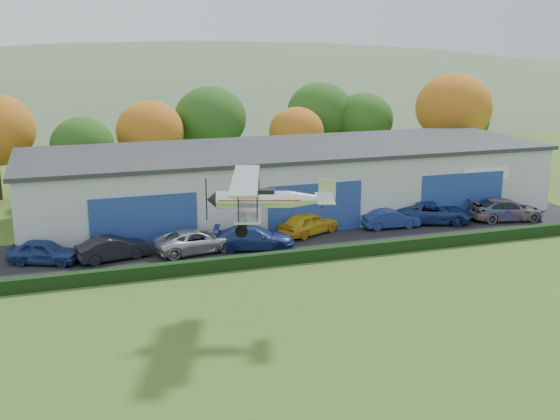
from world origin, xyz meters
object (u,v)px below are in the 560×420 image
object	(u,v)px
car_6	(432,212)
car_2	(196,241)
car_3	(254,238)
biplane	(265,198)
car_0	(44,252)
car_4	(309,223)
hangar	(288,180)
car_5	(391,219)
car_7	(506,210)
car_1	(113,248)

from	to	relation	value
car_6	car_2	bearing A→B (deg)	114.78
car_3	biplane	distance (m)	12.05
biplane	car_0	bearing A→B (deg)	149.53
car_2	car_6	world-z (taller)	car_6
car_0	car_4	world-z (taller)	car_4
car_4	biplane	bearing A→B (deg)	126.22
car_2	car_3	world-z (taller)	car_3
hangar	car_5	distance (m)	8.94
car_4	biplane	distance (m)	15.41
car_3	car_7	size ratio (longest dim) A/B	0.95
car_5	car_1	bearing A→B (deg)	97.32
car_0	car_5	world-z (taller)	car_0
car_3	car_7	distance (m)	20.24
car_5	biplane	bearing A→B (deg)	136.72
car_2	car_1	bearing A→B (deg)	80.66
car_4	car_7	xyz separation A→B (m)	(15.61, -1.13, 0.01)
car_0	car_7	size ratio (longest dim) A/B	0.79
car_5	car_7	world-z (taller)	car_7
car_3	car_6	xyz separation A→B (m)	(14.43, 2.07, 0.04)
car_3	car_4	distance (m)	5.06
car_3	biplane	world-z (taller)	biplane
car_0	car_3	size ratio (longest dim) A/B	0.83
car_1	car_3	size ratio (longest dim) A/B	0.85
car_2	car_6	distance (m)	18.24
car_7	car_2	bearing A→B (deg)	100.99
hangar	car_4	xyz separation A→B (m)	(-0.60, -6.33, -1.81)
car_2	car_5	size ratio (longest dim) A/B	1.29
car_1	car_5	bearing A→B (deg)	-98.74
car_5	car_6	bearing A→B (deg)	-81.23
hangar	car_7	distance (m)	16.86
car_5	car_0	bearing A→B (deg)	95.32
hangar	car_3	distance (m)	10.06
car_2	biplane	xyz separation A→B (m)	(1.26, -11.12, 5.28)
car_7	car_1	bearing A→B (deg)	100.72
car_0	car_7	bearing A→B (deg)	-66.71
car_4	car_7	distance (m)	15.65
car_2	car_7	bearing A→B (deg)	-97.81
car_2	car_5	bearing A→B (deg)	-94.04
car_0	car_7	distance (m)	33.33
car_1	car_7	world-z (taller)	car_7
car_1	car_2	distance (m)	5.25
car_3	biplane	bearing A→B (deg)	-176.55
car_1	car_5	world-z (taller)	car_1
car_5	car_7	xyz separation A→B (m)	(9.36, -0.81, 0.12)
car_4	car_7	bearing A→B (deg)	-118.60
car_0	car_3	xyz separation A→B (m)	(13.11, -1.23, 0.02)
car_2	car_4	world-z (taller)	car_4
car_7	car_6	bearing A→B (deg)	89.20
hangar	car_0	size ratio (longest dim) A/B	9.22
car_1	car_4	xyz separation A→B (m)	(13.61, 1.46, 0.06)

